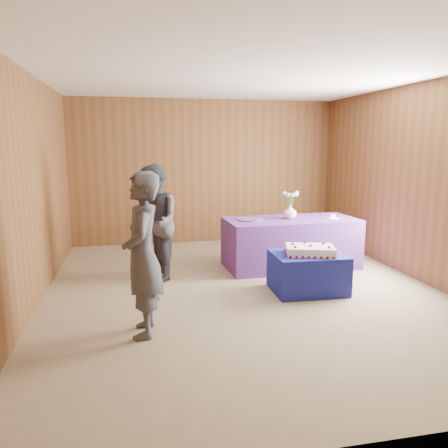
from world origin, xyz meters
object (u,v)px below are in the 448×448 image
object	(u,v)px
guest_left	(143,255)
sheet_cake	(310,250)
cake_table	(308,273)
vase	(290,212)
serving_table	(291,243)
guest_right	(154,223)

from	to	relation	value
guest_left	sheet_cake	bearing A→B (deg)	114.77
cake_table	guest_left	bearing A→B (deg)	-155.81
vase	guest_left	size ratio (longest dim) A/B	0.13
serving_table	sheet_cake	distance (m)	1.21
sheet_cake	vase	world-z (taller)	vase
cake_table	guest_left	distance (m)	2.34
serving_table	sheet_cake	world-z (taller)	serving_table
cake_table	serving_table	size ratio (longest dim) A/B	0.45
cake_table	sheet_cake	size ratio (longest dim) A/B	1.26
cake_table	sheet_cake	bearing A→B (deg)	-83.74
sheet_cake	guest_left	xyz separation A→B (m)	(-2.10, -0.83, 0.26)
vase	guest_left	distance (m)	3.06
guest_left	guest_right	size ratio (longest dim) A/B	1.00
serving_table	guest_right	xyz separation A→B (m)	(-2.09, -0.26, 0.44)
cake_table	sheet_cake	distance (m)	0.31
serving_table	vase	bearing A→B (deg)	105.97
cake_table	serving_table	world-z (taller)	serving_table
cake_table	vase	distance (m)	1.34
guest_left	guest_right	distance (m)	1.77
sheet_cake	vase	xyz separation A→B (m)	(0.17, 1.22, 0.30)
guest_left	guest_right	xyz separation A→B (m)	(0.20, 1.76, -0.00)
serving_table	vase	world-z (taller)	vase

